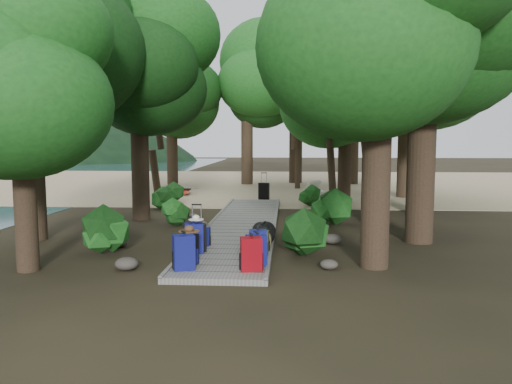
# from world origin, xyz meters

# --- Properties ---
(ground) EXTENTS (120.00, 120.00, 0.00)m
(ground) POSITION_xyz_m (0.00, 0.00, 0.00)
(ground) COLOR #302818
(ground) RESTS_ON ground
(sand_beach) EXTENTS (40.00, 22.00, 0.02)m
(sand_beach) POSITION_xyz_m (0.00, 16.00, 0.01)
(sand_beach) COLOR tan
(sand_beach) RESTS_ON ground
(boardwalk) EXTENTS (2.00, 12.00, 0.12)m
(boardwalk) POSITION_xyz_m (0.00, 1.00, 0.06)
(boardwalk) COLOR gray
(boardwalk) RESTS_ON ground
(backpack_left_a) EXTENTS (0.48, 0.41, 0.75)m
(backpack_left_a) POSITION_xyz_m (-0.65, -4.38, 0.50)
(backpack_left_a) COLOR navy
(backpack_left_a) RESTS_ON boardwalk
(backpack_left_b) EXTENTS (0.42, 0.34, 0.67)m
(backpack_left_b) POSITION_xyz_m (-0.65, -3.96, 0.46)
(backpack_left_b) COLOR black
(backpack_left_b) RESTS_ON boardwalk
(backpack_left_c) EXTENTS (0.46, 0.38, 0.74)m
(backpack_left_c) POSITION_xyz_m (-0.72, -2.97, 0.49)
(backpack_left_c) COLOR navy
(backpack_left_c) RESTS_ON boardwalk
(backpack_left_d) EXTENTS (0.33, 0.24, 0.48)m
(backpack_left_d) POSITION_xyz_m (-0.65, -2.16, 0.36)
(backpack_left_d) COLOR navy
(backpack_left_d) RESTS_ON boardwalk
(backpack_right_a) EXTENTS (0.44, 0.35, 0.72)m
(backpack_right_a) POSITION_xyz_m (0.65, -4.37, 0.48)
(backpack_right_a) COLOR maroon
(backpack_right_a) RESTS_ON boardwalk
(backpack_right_b) EXTENTS (0.45, 0.38, 0.69)m
(backpack_right_b) POSITION_xyz_m (0.73, -3.99, 0.46)
(backpack_right_b) COLOR navy
(backpack_right_b) RESTS_ON boardwalk
(backpack_right_c) EXTENTS (0.40, 0.30, 0.64)m
(backpack_right_c) POSITION_xyz_m (0.71, -3.22, 0.44)
(backpack_right_c) COLOR navy
(backpack_right_c) RESTS_ON boardwalk
(backpack_right_d) EXTENTS (0.35, 0.26, 0.53)m
(backpack_right_d) POSITION_xyz_m (0.75, -2.76, 0.38)
(backpack_right_d) COLOR #37431B
(backpack_right_d) RESTS_ON boardwalk
(duffel_right_khaki) EXTENTS (0.40, 0.60, 0.39)m
(duffel_right_khaki) POSITION_xyz_m (0.77, -2.18, 0.32)
(duffel_right_khaki) COLOR olive
(duffel_right_khaki) RESTS_ON boardwalk
(duffel_right_black) EXTENTS (0.60, 0.81, 0.46)m
(duffel_right_black) POSITION_xyz_m (0.75, -1.69, 0.35)
(duffel_right_black) COLOR black
(duffel_right_black) RESTS_ON boardwalk
(suitcase_on_boardwalk) EXTENTS (0.45, 0.33, 0.62)m
(suitcase_on_boardwalk) POSITION_xyz_m (-0.68, -2.80, 0.43)
(suitcase_on_boardwalk) COLOR black
(suitcase_on_boardwalk) RESTS_ON boardwalk
(lone_suitcase_on_sand) EXTENTS (0.49, 0.31, 0.72)m
(lone_suitcase_on_sand) POSITION_xyz_m (0.30, 7.96, 0.38)
(lone_suitcase_on_sand) COLOR black
(lone_suitcase_on_sand) RESTS_ON sand_beach
(hat_brown) EXTENTS (0.43, 0.43, 0.13)m
(hat_brown) POSITION_xyz_m (-0.62, -3.98, 0.86)
(hat_brown) COLOR #51351E
(hat_brown) RESTS_ON backpack_left_b
(hat_white) EXTENTS (0.33, 0.33, 0.11)m
(hat_white) POSITION_xyz_m (-0.67, -2.93, 0.92)
(hat_white) COLOR silver
(hat_white) RESTS_ON backpack_left_c
(kayak) EXTENTS (1.43, 3.67, 0.36)m
(kayak) POSITION_xyz_m (-3.51, 9.69, 0.20)
(kayak) COLOR #AC260E
(kayak) RESTS_ON sand_beach
(sun_lounger) EXTENTS (1.19, 1.97, 0.61)m
(sun_lounger) POSITION_xyz_m (2.61, 10.11, 0.32)
(sun_lounger) COLOR silver
(sun_lounger) RESTS_ON sand_beach
(tree_right_a) EXTENTS (4.97, 4.97, 8.29)m
(tree_right_a) POSITION_xyz_m (3.13, -3.49, 4.14)
(tree_right_a) COLOR black
(tree_right_a) RESTS_ON ground
(tree_right_b) EXTENTS (5.55, 5.55, 9.92)m
(tree_right_b) POSITION_xyz_m (4.70, -0.87, 4.96)
(tree_right_b) COLOR black
(tree_right_b) RESTS_ON ground
(tree_right_c) EXTENTS (5.33, 5.33, 9.23)m
(tree_right_c) POSITION_xyz_m (4.10, 1.61, 4.61)
(tree_right_c) COLOR black
(tree_right_c) RESTS_ON ground
(tree_right_d) EXTENTS (5.45, 5.45, 9.99)m
(tree_right_d) POSITION_xyz_m (5.98, 4.23, 5.00)
(tree_right_d) COLOR black
(tree_right_d) RESTS_ON ground
(tree_right_e) EXTENTS (4.37, 4.37, 7.86)m
(tree_right_e) POSITION_xyz_m (3.70, 7.33, 3.93)
(tree_right_e) COLOR black
(tree_right_e) RESTS_ON ground
(tree_right_f) EXTENTS (6.00, 6.00, 10.71)m
(tree_right_f) POSITION_xyz_m (6.66, 9.27, 5.36)
(tree_right_f) COLOR black
(tree_right_f) RESTS_ON ground
(tree_left_a) EXTENTS (3.72, 3.72, 6.20)m
(tree_left_a) POSITION_xyz_m (-3.85, -4.21, 3.10)
(tree_left_a) COLOR black
(tree_left_a) RESTS_ON ground
(tree_left_b) EXTENTS (4.68, 4.68, 8.43)m
(tree_left_b) POSITION_xyz_m (-5.28, -1.16, 4.21)
(tree_left_b) COLOR black
(tree_left_b) RESTS_ON ground
(tree_left_c) EXTENTS (4.69, 4.69, 8.16)m
(tree_left_c) POSITION_xyz_m (-3.48, 2.31, 4.08)
(tree_left_c) COLOR black
(tree_left_c) RESTS_ON ground
(tree_back_a) EXTENTS (5.63, 5.63, 9.74)m
(tree_back_a) POSITION_xyz_m (-1.06, 15.49, 4.87)
(tree_back_a) COLOR black
(tree_back_a) RESTS_ON ground
(tree_back_b) EXTENTS (6.24, 6.24, 11.14)m
(tree_back_b) POSITION_xyz_m (1.80, 16.64, 5.57)
(tree_back_b) COLOR black
(tree_back_b) RESTS_ON ground
(tree_back_c) EXTENTS (4.92, 4.92, 8.85)m
(tree_back_c) POSITION_xyz_m (5.18, 16.06, 4.42)
(tree_back_c) COLOR black
(tree_back_c) RESTS_ON ground
(tree_back_d) EXTENTS (5.39, 5.39, 8.98)m
(tree_back_d) POSITION_xyz_m (-5.33, 14.75, 4.49)
(tree_back_d) COLOR black
(tree_back_d) RESTS_ON ground
(palm_right_a) EXTENTS (4.08, 4.08, 6.96)m
(palm_right_a) POSITION_xyz_m (3.30, 6.62, 3.48)
(palm_right_a) COLOR #123C10
(palm_right_a) RESTS_ON ground
(palm_right_b) EXTENTS (4.33, 4.33, 8.37)m
(palm_right_b) POSITION_xyz_m (5.21, 10.57, 4.19)
(palm_right_b) COLOR #123C10
(palm_right_b) RESTS_ON ground
(palm_right_c) EXTENTS (3.94, 3.94, 6.26)m
(palm_right_c) POSITION_xyz_m (2.07, 13.17, 3.13)
(palm_right_c) COLOR #123C10
(palm_right_c) RESTS_ON ground
(palm_left_a) EXTENTS (4.19, 4.19, 6.67)m
(palm_left_a) POSITION_xyz_m (-4.22, 6.45, 3.33)
(palm_left_a) COLOR #123C10
(palm_left_a) RESTS_ON ground
(rock_left_a) EXTENTS (0.48, 0.43, 0.26)m
(rock_left_a) POSITION_xyz_m (-1.89, -4.04, 0.13)
(rock_left_a) COLOR #4C473F
(rock_left_a) RESTS_ON ground
(rock_left_b) EXTENTS (0.39, 0.35, 0.22)m
(rock_left_b) POSITION_xyz_m (-2.77, -1.95, 0.11)
(rock_left_b) COLOR #4C473F
(rock_left_b) RESTS_ON ground
(rock_left_c) EXTENTS (0.54, 0.49, 0.30)m
(rock_left_c) POSITION_xyz_m (-1.22, 0.44, 0.15)
(rock_left_c) COLOR #4C473F
(rock_left_c) RESTS_ON ground
(rock_left_d) EXTENTS (0.31, 0.28, 0.17)m
(rock_left_d) POSITION_xyz_m (-1.84, 2.70, 0.08)
(rock_left_d) COLOR #4C473F
(rock_left_d) RESTS_ON ground
(rock_right_a) EXTENTS (0.37, 0.33, 0.20)m
(rock_right_a) POSITION_xyz_m (2.19, -3.72, 0.10)
(rock_right_a) COLOR #4C473F
(rock_right_a) RESTS_ON ground
(rock_right_b) EXTENTS (0.46, 0.42, 0.25)m
(rock_right_b) POSITION_xyz_m (2.47, -1.23, 0.13)
(rock_right_b) COLOR #4C473F
(rock_right_b) RESTS_ON ground
(rock_right_c) EXTENTS (0.28, 0.25, 0.16)m
(rock_right_c) POSITION_xyz_m (1.79, 1.95, 0.08)
(rock_right_c) COLOR #4C473F
(rock_right_c) RESTS_ON ground
(rock_right_d) EXTENTS (0.55, 0.50, 0.30)m
(rock_right_d) POSITION_xyz_m (2.64, 4.22, 0.15)
(rock_right_d) COLOR #4C473F
(rock_right_d) RESTS_ON ground
(shrub_left_a) EXTENTS (1.14, 1.14, 1.03)m
(shrub_left_a) POSITION_xyz_m (-2.75, -2.64, 0.51)
(shrub_left_a) COLOR #154816
(shrub_left_a) RESTS_ON ground
(shrub_left_b) EXTENTS (0.83, 0.83, 0.75)m
(shrub_left_b) POSITION_xyz_m (-2.00, 1.30, 0.37)
(shrub_left_b) COLOR #154816
(shrub_left_b) RESTS_ON ground
(shrub_left_c) EXTENTS (1.13, 1.13, 1.02)m
(shrub_left_c) POSITION_xyz_m (-3.19, 4.86, 0.51)
(shrub_left_c) COLOR #154816
(shrub_left_c) RESTS_ON ground
(shrub_right_a) EXTENTS (1.12, 1.12, 1.01)m
(shrub_right_a) POSITION_xyz_m (1.83, -2.80, 0.50)
(shrub_right_a) COLOR #154816
(shrub_right_a) RESTS_ON ground
(shrub_right_b) EXTENTS (1.24, 1.24, 1.12)m
(shrub_right_b) POSITION_xyz_m (2.65, 1.73, 0.56)
(shrub_right_b) COLOR #154816
(shrub_right_b) RESTS_ON ground
(shrub_right_c) EXTENTS (0.78, 0.78, 0.70)m
(shrub_right_c) POSITION_xyz_m (2.19, 5.86, 0.35)
(shrub_right_c) COLOR #154816
(shrub_right_c) RESTS_ON ground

